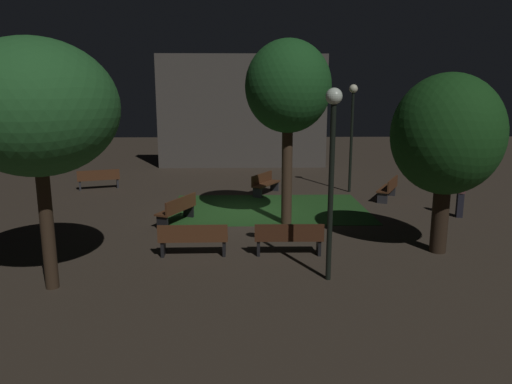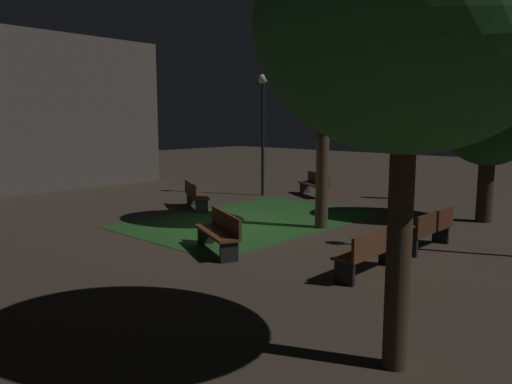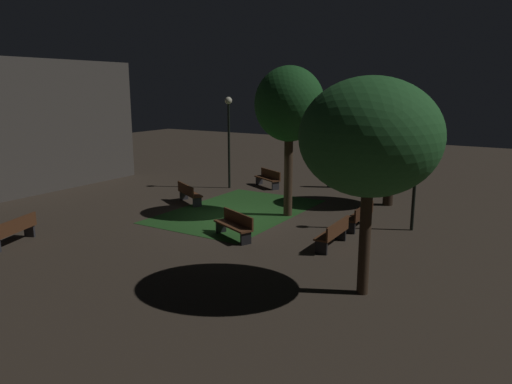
{
  "view_description": "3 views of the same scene",
  "coord_description": "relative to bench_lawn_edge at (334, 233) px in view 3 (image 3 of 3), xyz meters",
  "views": [
    {
      "loc": [
        0.07,
        -16.48,
        4.17
      ],
      "look_at": [
        0.51,
        -0.28,
        0.79
      ],
      "focal_mm": 32.99,
      "sensor_mm": 36.0,
      "label": 1
    },
    {
      "loc": [
        -9.22,
        -9.2,
        2.87
      ],
      "look_at": [
        1.03,
        0.37,
        0.82
      ],
      "focal_mm": 34.56,
      "sensor_mm": 36.0,
      "label": 2
    },
    {
      "loc": [
        -15.05,
        -10.24,
        5.04
      ],
      "look_at": [
        0.32,
        -0.83,
        1.08
      ],
      "focal_mm": 33.64,
      "sensor_mm": 36.0,
      "label": 3
    }
  ],
  "objects": [
    {
      "name": "bench_path_side",
      "position": [
        7.16,
        6.54,
        0.0
      ],
      "size": [
        1.28,
        1.81,
        0.88
      ],
      "color": "#512D19",
      "rests_on": "ground"
    },
    {
      "name": "tree_tall_center",
      "position": [
        2.72,
        3.08,
        3.87
      ],
      "size": [
        2.68,
        2.68,
        5.84
      ],
      "color": "#423021",
      "rests_on": "ground"
    },
    {
      "name": "grass_lawn",
      "position": [
        2.23,
        5.14,
        -0.48
      ],
      "size": [
        7.2,
        4.73,
        0.01
      ],
      "primitive_type": "cube",
      "color": "#23511E",
      "rests_on": "ground"
    },
    {
      "name": "bench_near_trees",
      "position": [
        2.5,
        0.0,
        0.0
      ],
      "size": [
        1.81,
        0.51,
        0.88
      ],
      "color": "#422314",
      "rests_on": "ground"
    },
    {
      "name": "tree_back_right",
      "position": [
        6.54,
        0.17,
        2.64
      ],
      "size": [
        2.83,
        2.83,
        4.72
      ],
      "color": "#2D2116",
      "rests_on": "ground"
    },
    {
      "name": "tree_near_wall",
      "position": [
        -2.89,
        -1.97,
        3.4
      ],
      "size": [
        3.34,
        3.34,
        5.3
      ],
      "color": "#38281C",
      "rests_on": "ground"
    },
    {
      "name": "lamp_post_plaza_east",
      "position": [
        3.25,
        -1.67,
        2.47
      ],
      "size": [
        0.36,
        0.36,
        4.31
      ],
      "color": "black",
      "rests_on": "ground"
    },
    {
      "name": "bench_lawn_edge",
      "position": [
        0.0,
        0.0,
        0.0
      ],
      "size": [
        1.81,
        0.5,
        0.88
      ],
      "color": "#512D19",
      "rests_on": "ground"
    },
    {
      "name": "bench_back_row",
      "position": [
        2.22,
        7.75,
        0.0
      ],
      "size": [
        1.31,
        1.8,
        0.88
      ],
      "color": "#512D19",
      "rests_on": "ground"
    },
    {
      "name": "pedestrian",
      "position": [
        8.77,
        3.78,
        0.37
      ],
      "size": [
        0.32,
        0.32,
        1.61
      ],
      "color": "black",
      "rests_on": "ground"
    },
    {
      "name": "ground_plane",
      "position": [
        1.25,
        4.7,
        -0.48
      ],
      "size": [
        60.0,
        60.0,
        0.0
      ],
      "primitive_type": "plane",
      "color": "#3D3328"
    },
    {
      "name": "building_wall_backdrop",
      "position": [
        1.27,
        15.39,
        2.7
      ],
      "size": [
        9.6,
        0.8,
        6.36
      ],
      "primitive_type": "cube",
      "color": "#4C4742",
      "rests_on": "ground"
    },
    {
      "name": "lamp_post_near_wall",
      "position": [
        5.92,
        8.12,
        2.62
      ],
      "size": [
        0.36,
        0.36,
        4.57
      ],
      "color": "black",
      "rests_on": "ground"
    },
    {
      "name": "bench_front_right",
      "position": [
        -0.84,
        3.24,
        0.0
      ],
      "size": [
        1.18,
        1.84,
        0.88
      ],
      "color": "#512D19",
      "rests_on": "ground"
    },
    {
      "name": "bench_corner",
      "position": [
        -5.14,
        9.02,
        0.0
      ],
      "size": [
        1.86,
        1.02,
        0.88
      ],
      "color": "#512D19",
      "rests_on": "ground"
    }
  ]
}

